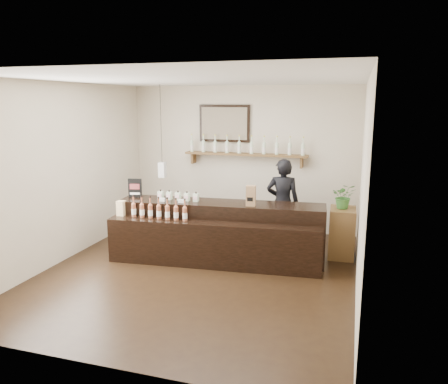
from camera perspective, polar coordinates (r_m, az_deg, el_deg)
The scene contains 10 objects.
ground at distance 6.64m, azimuth -3.29°, elevation -10.39°, with size 5.00×5.00×0.00m, color black.
room_shell at distance 6.21m, azimuth -3.47°, elevation 4.34°, with size 5.00×5.00×5.00m.
back_wall_decor at distance 8.50m, azimuth 1.12°, elevation 6.74°, with size 2.66×0.96×1.69m.
counter at distance 6.98m, azimuth -0.82°, elevation -5.48°, with size 3.34×1.15×1.08m.
promo_sign at distance 7.43m, azimuth -11.55°, elevation 0.50°, with size 0.23×0.07×0.32m.
paper_bag at distance 6.71m, azimuth 3.53°, elevation -0.49°, with size 0.16×0.12×0.32m.
tape_dispenser at distance 6.77m, azimuth 3.48°, elevation -1.36°, with size 0.15×0.10×0.12m.
side_cabinet at distance 7.40m, azimuth 15.13°, elevation -5.14°, with size 0.42×0.57×0.81m.
potted_plant at distance 7.25m, azimuth 15.39°, elevation -0.53°, with size 0.37×0.32×0.41m, color #366D2B.
shopkeeper at distance 7.59m, azimuth 7.68°, elevation -0.71°, with size 0.64×0.42×1.76m, color black.
Camera 1 is at (2.15, -5.77, 2.50)m, focal length 35.00 mm.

